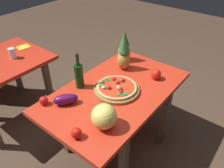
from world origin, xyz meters
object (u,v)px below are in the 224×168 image
pineapple_left (124,48)px  drinking_glass_water (12,53)px  pineapple_right (124,54)px  tomato_at_corner (44,101)px  display_table (116,98)px  eggplant (66,99)px  melon (104,116)px  napkin_folded (23,47)px  tomato_near_board (76,133)px  bell_pepper (156,74)px  wine_bottle (79,75)px  pizza_board (116,90)px  pizza (116,87)px

pineapple_left → drinking_glass_water: pineapple_left is taller
pineapple_right → tomato_at_corner: 0.88m
display_table → eggplant: size_ratio=6.80×
pineapple_left → melon: size_ratio=1.75×
drinking_glass_water → napkin_folded: size_ratio=0.83×
tomato_at_corner → tomato_near_board: bearing=-99.8°
melon → napkin_folded: melon is taller
display_table → tomato_near_board: tomato_near_board is taller
bell_pepper → eggplant: bell_pepper is taller
wine_bottle → tomato_at_corner: (-0.35, 0.06, -0.09)m
melon → pizza_board: bearing=25.7°
melon → tomato_near_board: bearing=157.8°
pineapple_left → tomato_near_board: 1.15m
napkin_folded → tomato_at_corner: bearing=-115.5°
display_table → tomato_near_board: bearing=-168.6°
melon → tomato_at_corner: size_ratio=2.61×
pineapple_left → pineapple_right: size_ratio=0.90×
eggplant → napkin_folded: (0.39, 1.18, -0.04)m
display_table → eggplant: (-0.40, 0.20, 0.14)m
tomato_near_board → napkin_folded: (0.58, 1.51, -0.04)m
eggplant → pineapple_right: bearing=-3.2°
pineapple_left → napkin_folded: pineapple_left is taller
tomato_near_board → drinking_glass_water: (0.36, 1.36, 0.02)m
melon → pineapple_right: bearing=26.3°
pizza → drinking_glass_water: bearing=100.5°
tomato_near_board → napkin_folded: 1.61m
pizza_board → pizza: pizza is taller
wine_bottle → tomato_near_board: size_ratio=4.26×
pizza_board → pizza: 0.03m
pineapple_right → melon: (-0.73, -0.36, -0.07)m
pineapple_right → wine_bottle: bearing=166.3°
pizza_board → tomato_at_corner: (-0.51, 0.35, 0.02)m
pizza → melon: 0.44m
melon → wine_bottle: bearing=63.9°
drinking_glass_water → pizza_board: bearing=-79.6°
pizza_board → tomato_near_board: 0.60m
tomato_near_board → napkin_folded: tomato_near_board is taller
pineapple_right → bell_pepper: (0.04, -0.35, -0.11)m
wine_bottle → bell_pepper: bearing=-41.2°
pineapple_left → bell_pepper: 0.47m
tomato_at_corner → drinking_glass_water: 0.94m
pizza → pineapple_left: size_ratio=1.08×
pineapple_right → drinking_glass_water: size_ratio=3.15×
display_table → drinking_glass_water: bearing=100.9°
bell_pepper → tomato_at_corner: (-0.89, 0.53, -0.01)m
tomato_near_board → tomato_at_corner: (0.08, 0.46, -0.00)m
pizza → melon: melon is taller
display_table → melon: 0.48m
eggplant → tomato_at_corner: 0.18m
pizza_board → napkin_folded: pizza_board is taller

